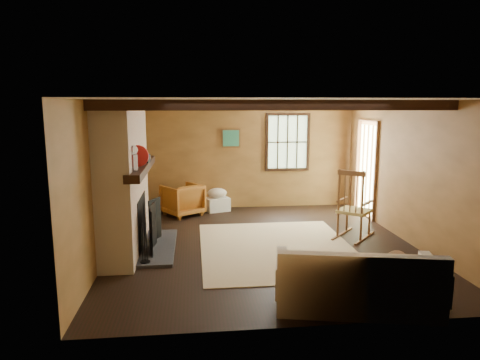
{
  "coord_description": "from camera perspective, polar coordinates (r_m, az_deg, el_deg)",
  "views": [
    {
      "loc": [
        -1.14,
        -6.87,
        2.32
      ],
      "look_at": [
        -0.35,
        0.4,
        1.05
      ],
      "focal_mm": 32.0,
      "sensor_mm": 36.0,
      "label": 1
    }
  ],
  "objects": [
    {
      "name": "sofa",
      "position": [
        5.26,
        15.35,
        -13.47
      ],
      "size": [
        1.99,
        1.2,
        0.75
      ],
      "rotation": [
        0.0,
        0.0,
        -0.21
      ],
      "color": "beige",
      "rests_on": "ground"
    },
    {
      "name": "basket_pillow",
      "position": [
        9.53,
        -3.07,
        -1.73
      ],
      "size": [
        0.52,
        0.46,
        0.22
      ],
      "primitive_type": "ellipsoid",
      "rotation": [
        0.0,
        0.0,
        0.32
      ],
      "color": "beige",
      "rests_on": "laundry_basket"
    },
    {
      "name": "rug",
      "position": [
        7.19,
        4.92,
        -8.99
      ],
      "size": [
        2.5,
        3.0,
        0.01
      ],
      "primitive_type": "cube",
      "color": "beige",
      "rests_on": "ground"
    },
    {
      "name": "ground",
      "position": [
        7.34,
        3.07,
        -8.59
      ],
      "size": [
        5.5,
        5.5,
        0.0
      ],
      "primitive_type": "plane",
      "color": "black",
      "rests_on": "ground"
    },
    {
      "name": "fireplace",
      "position": [
        7.06,
        -14.98,
        -0.41
      ],
      "size": [
        1.02,
        2.3,
        2.4
      ],
      "color": "#A55E40",
      "rests_on": "ground"
    },
    {
      "name": "rocking_chair",
      "position": [
        7.83,
        14.88,
        -3.75
      ],
      "size": [
        0.95,
        0.98,
        1.24
      ],
      "rotation": [
        0.0,
        0.0,
        2.41
      ],
      "color": "tan",
      "rests_on": "ground"
    },
    {
      "name": "laundry_basket",
      "position": [
        9.58,
        -3.06,
        -3.24
      ],
      "size": [
        0.6,
        0.52,
        0.3
      ],
      "primitive_type": "cube",
      "rotation": [
        0.0,
        0.0,
        0.33
      ],
      "color": "white",
      "rests_on": "ground"
    },
    {
      "name": "room_envelope",
      "position": [
        7.29,
        4.58,
        4.42
      ],
      "size": [
        5.02,
        5.52,
        2.44
      ],
      "color": "#A4703A",
      "rests_on": "ground"
    },
    {
      "name": "armchair",
      "position": [
        9.24,
        -7.67,
        -2.61
      ],
      "size": [
        1.02,
        1.02,
        0.68
      ],
      "primitive_type": "imported",
      "rotation": [
        0.0,
        0.0,
        -2.54
      ],
      "color": "#BF6026",
      "rests_on": "ground"
    },
    {
      "name": "firewood_pile",
      "position": [
        9.61,
        -10.17,
        -3.54
      ],
      "size": [
        0.66,
        0.12,
        0.24
      ],
      "color": "brown",
      "rests_on": "ground"
    }
  ]
}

